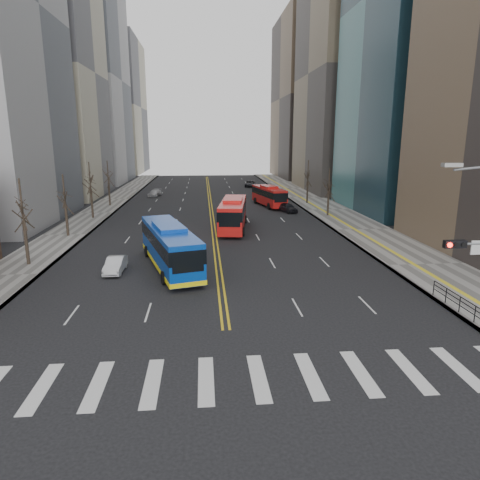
{
  "coord_description": "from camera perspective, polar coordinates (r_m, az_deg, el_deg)",
  "views": [
    {
      "loc": [
        -1.14,
        -17.16,
        10.48
      ],
      "look_at": [
        1.13,
        9.15,
        4.22
      ],
      "focal_mm": 32.0,
      "sensor_mm": 36.0,
      "label": 1
    }
  ],
  "objects": [
    {
      "name": "office_towers",
      "position": [
        86.73,
        -4.37,
        22.23
      ],
      "size": [
        83.0,
        134.0,
        58.0
      ],
      "color": "gray",
      "rests_on": "ground"
    },
    {
      "name": "street_trees",
      "position": [
        52.37,
        -11.62,
        6.93
      ],
      "size": [
        35.2,
        47.2,
        7.6
      ],
      "color": "#2E251C",
      "rests_on": "ground"
    },
    {
      "name": "pedestrian_railing",
      "position": [
        29.47,
        27.27,
        -7.33
      ],
      "size": [
        0.06,
        6.06,
        1.02
      ],
      "color": "black",
      "rests_on": "sidewalk_right"
    },
    {
      "name": "car_silver",
      "position": [
        81.8,
        -11.29,
        6.17
      ],
      "size": [
        2.6,
        4.59,
        1.25
      ],
      "primitive_type": "imported",
      "rotation": [
        0.0,
        0.0,
        -0.2
      ],
      "color": "#96959A",
      "rests_on": "ground"
    },
    {
      "name": "centerline",
      "position": [
        72.93,
        -4.01,
        5.06
      ],
      "size": [
        0.55,
        100.0,
        0.01
      ],
      "color": "gold",
      "rests_on": "ground"
    },
    {
      "name": "car_dark_mid",
      "position": [
        63.14,
        6.36,
        4.33
      ],
      "size": [
        2.73,
        4.23,
        1.34
      ],
      "primitive_type": "imported",
      "rotation": [
        0.0,
        0.0,
        0.32
      ],
      "color": "black",
      "rests_on": "ground"
    },
    {
      "name": "sidewalk_right",
      "position": [
        65.73,
        11.63,
        3.96
      ],
      "size": [
        7.0,
        130.0,
        0.15
      ],
      "primitive_type": "cube",
      "color": "slate",
      "rests_on": "ground"
    },
    {
      "name": "red_bus_far",
      "position": [
        68.42,
        3.87,
        6.04
      ],
      "size": [
        4.34,
        10.47,
        3.26
      ],
      "color": "red",
      "rests_on": "ground"
    },
    {
      "name": "blue_bus",
      "position": [
        35.76,
        -9.37,
        -0.68
      ],
      "size": [
        6.02,
        12.93,
        3.67
      ],
      "color": "#0B3CA6",
      "rests_on": "ground"
    },
    {
      "name": "crosswalk",
      "position": [
        20.14,
        -1.02,
        -17.99
      ],
      "size": [
        26.7,
        4.0,
        0.01
      ],
      "color": "silver",
      "rests_on": "ground"
    },
    {
      "name": "car_white",
      "position": [
        35.84,
        -16.28,
        -3.18
      ],
      "size": [
        1.4,
        3.77,
        1.23
      ],
      "primitive_type": "imported",
      "rotation": [
        0.0,
        0.0,
        -0.02
      ],
      "color": "silver",
      "rests_on": "ground"
    },
    {
      "name": "sidewalk_left",
      "position": [
        64.87,
        -18.6,
        3.42
      ],
      "size": [
        5.0,
        130.0,
        0.15
      ],
      "primitive_type": "cube",
      "color": "slate",
      "rests_on": "ground"
    },
    {
      "name": "red_bus_near",
      "position": [
        50.54,
        -0.93,
        3.74
      ],
      "size": [
        4.24,
        11.94,
        3.69
      ],
      "color": "red",
      "rests_on": "ground"
    },
    {
      "name": "ground",
      "position": [
        20.14,
        -1.02,
        -18.01
      ],
      "size": [
        220.0,
        220.0,
        0.0
      ],
      "primitive_type": "plane",
      "color": "black"
    },
    {
      "name": "car_dark_far",
      "position": [
        96.53,
        1.34,
        7.52
      ],
      "size": [
        2.93,
        5.21,
        1.38
      ],
      "primitive_type": "imported",
      "rotation": [
        0.0,
        0.0,
        -0.13
      ],
      "color": "black",
      "rests_on": "ground"
    }
  ]
}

